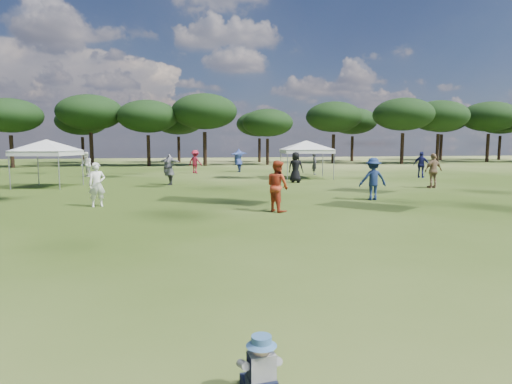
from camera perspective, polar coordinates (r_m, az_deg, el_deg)
tree_line at (r=49.20m, az=-8.27°, el=10.00°), size 108.78×17.63×7.77m
tent_left at (r=25.44m, az=-26.16°, el=6.03°), size 5.40×5.40×2.85m
tent_right at (r=29.01m, az=6.72°, el=6.59°), size 6.40×6.40×2.84m
toddler at (r=4.27m, az=0.62°, el=-22.53°), size 0.41×0.45×0.60m
festival_crowd at (r=25.81m, az=-8.83°, el=3.21°), size 31.39×22.30×1.93m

